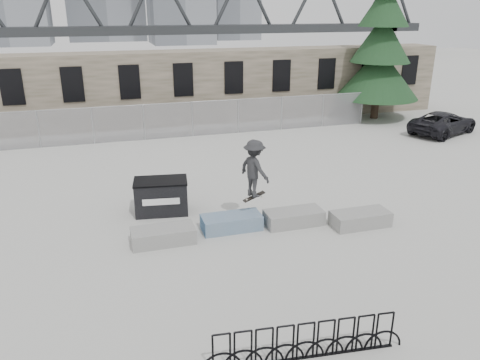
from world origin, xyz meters
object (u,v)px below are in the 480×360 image
object	(u,v)px
planter_center_right	(294,217)
skateboarder	(254,169)
bike_rack	(305,342)
spruce_tree	(381,47)
dumpster	(161,196)
suv	(443,123)
planter_offset	(360,218)
planter_far_left	(163,235)
planter_center_left	(231,222)

from	to	relation	value
planter_center_right	skateboarder	world-z (taller)	skateboarder
bike_rack	spruce_tree	xyz separation A→B (m)	(13.95, 19.89, 4.20)
spruce_tree	skateboarder	distance (m)	18.74
spruce_tree	skateboarder	bearing A→B (deg)	-134.18
dumpster	bike_rack	xyz separation A→B (m)	(1.90, -8.51, -0.19)
planter_center_right	suv	size ratio (longest dim) A/B	0.42
planter_center_right	planter_offset	distance (m)	2.28
planter_center_right	dumpster	xyz separation A→B (m)	(-4.23, 2.31, 0.36)
planter_offset	bike_rack	distance (m)	7.05
skateboarder	suv	bearing A→B (deg)	-84.07
planter_far_left	dumpster	xyz separation A→B (m)	(0.28, 2.38, 0.36)
planter_offset	skateboarder	bearing A→B (deg)	161.80
dumpster	suv	distance (m)	18.68
planter_center_right	spruce_tree	bearing A→B (deg)	49.72
planter_center_right	dumpster	world-z (taller)	dumpster
planter_center_left	spruce_tree	world-z (taller)	spruce_tree
planter_center_left	skateboarder	size ratio (longest dim) A/B	0.94
planter_center_right	suv	xyz separation A→B (m)	(13.25, 8.91, 0.39)
dumpster	skateboarder	world-z (taller)	skateboarder
bike_rack	spruce_tree	bearing A→B (deg)	54.96
planter_far_left	planter_center_right	distance (m)	4.52
spruce_tree	skateboarder	size ratio (longest dim) A/B	5.43
skateboarder	planter_far_left	bearing A→B (deg)	73.85
dumpster	spruce_tree	distance (m)	19.92
dumpster	spruce_tree	bearing A→B (deg)	43.88
bike_rack	planter_far_left	bearing A→B (deg)	109.56
dumpster	suv	bearing A→B (deg)	28.85
planter_center_left	bike_rack	world-z (taller)	bike_rack
bike_rack	planter_offset	bearing A→B (deg)	50.48
planter_offset	suv	world-z (taller)	suv
bike_rack	skateboarder	size ratio (longest dim) A/B	2.11
planter_far_left	skateboarder	world-z (taller)	skateboarder
planter_far_left	planter_offset	size ratio (longest dim) A/B	1.00
planter_far_left	suv	size ratio (longest dim) A/B	0.42
planter_center_right	skateboarder	distance (m)	2.24
planter_center_left	skateboarder	distance (m)	1.96
skateboarder	bike_rack	bearing A→B (deg)	146.87
planter_center_right	bike_rack	xyz separation A→B (m)	(-2.34, -6.19, 0.16)
planter_far_left	planter_center_left	bearing A→B (deg)	7.63
planter_center_left	planter_offset	xyz separation A→B (m)	(4.32, -1.00, 0.00)
planter_center_left	planter_far_left	bearing A→B (deg)	-172.37
planter_offset	planter_center_right	bearing A→B (deg)	160.67
planter_far_left	skateboarder	bearing A→B (deg)	8.23
planter_offset	spruce_tree	bearing A→B (deg)	56.79
planter_offset	dumpster	world-z (taller)	dumpster
planter_center_left	skateboarder	bearing A→B (deg)	9.87
planter_far_left	spruce_tree	bearing A→B (deg)	40.50
planter_center_left	planter_center_right	size ratio (longest dim) A/B	1.00
suv	planter_far_left	bearing A→B (deg)	94.72
dumpster	suv	xyz separation A→B (m)	(17.48, 6.60, 0.03)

